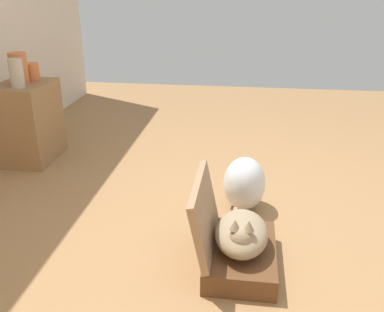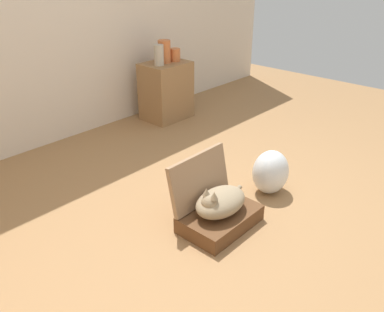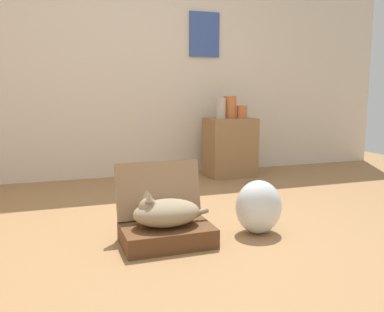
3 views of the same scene
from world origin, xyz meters
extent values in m
plane|color=#9E7247|center=(0.00, 0.00, 0.00)|extent=(7.68, 7.68, 0.00)
cube|color=beige|center=(0.00, 2.26, 1.30)|extent=(6.40, 0.12, 2.60)
cube|color=#37509B|center=(0.84, 2.19, 1.56)|extent=(0.35, 0.02, 0.49)
cube|color=brown|center=(-0.20, 0.07, 0.06)|extent=(0.55, 0.36, 0.12)
cube|color=#9B7756|center=(-0.20, 0.27, 0.30)|extent=(0.55, 0.11, 0.36)
ellipsoid|color=#998466|center=(-0.20, 0.07, 0.20)|extent=(0.41, 0.27, 0.16)
sphere|color=#998466|center=(-0.32, 0.07, 0.24)|extent=(0.12, 0.12, 0.12)
cone|color=#998466|center=(-0.32, 0.04, 0.31)|extent=(0.05, 0.05, 0.05)
cone|color=#998466|center=(-0.32, 0.11, 0.31)|extent=(0.05, 0.05, 0.05)
cylinder|color=#998466|center=(-0.02, 0.11, 0.16)|extent=(0.20, 0.03, 0.07)
ellipsoid|color=silver|center=(0.42, 0.07, 0.18)|extent=(0.31, 0.27, 0.35)
cube|color=olive|center=(1.02, 1.85, 0.32)|extent=(0.51, 0.39, 0.64)
cylinder|color=#B7AD99|center=(0.89, 1.81, 0.75)|extent=(0.10, 0.10, 0.22)
cylinder|color=#CC6B38|center=(1.15, 1.82, 0.71)|extent=(0.12, 0.12, 0.14)
cylinder|color=#CC6B38|center=(1.02, 1.86, 0.76)|extent=(0.14, 0.14, 0.24)
camera|label=1|loc=(-2.10, 0.07, 1.41)|focal=40.07mm
camera|label=2|loc=(-2.04, -1.34, 1.69)|focal=37.71mm
camera|label=3|loc=(-0.85, -2.23, 0.92)|focal=38.17mm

